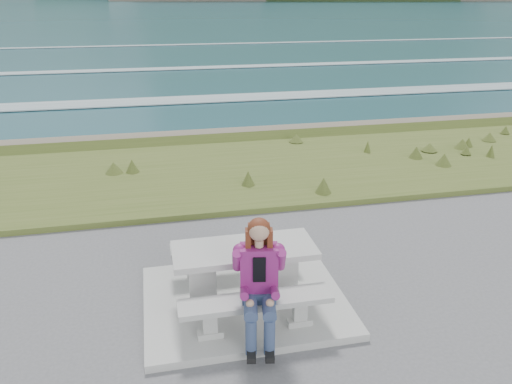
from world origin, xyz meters
TOP-DOWN VIEW (x-y plane):
  - concrete_slab at (0.00, 0.00)m, footprint 2.60×2.10m
  - picnic_table at (0.00, 0.00)m, footprint 1.80×0.75m
  - bench_landward at (0.00, -0.70)m, footprint 1.80×0.35m
  - bench_seaward at (0.00, 0.70)m, footprint 1.80×0.35m
  - grass_verge at (0.00, 5.00)m, footprint 160.00×4.50m
  - shore_drop at (0.00, 7.90)m, footprint 160.00×0.80m
  - ocean at (0.00, 25.09)m, footprint 1600.00×1600.00m
  - seated_woman at (0.01, -0.84)m, footprint 0.53×0.79m

SIDE VIEW (x-z plane):
  - ocean at x=0.00m, z-range -1.79..-1.70m
  - grass_verge at x=0.00m, z-range -0.11..0.11m
  - shore_drop at x=0.00m, z-range -1.10..1.10m
  - concrete_slab at x=0.00m, z-range 0.00..0.10m
  - bench_landward at x=0.00m, z-range 0.22..0.67m
  - bench_seaward at x=0.00m, z-range 0.22..0.67m
  - seated_woman at x=0.01m, z-range -0.09..1.36m
  - picnic_table at x=0.00m, z-range 0.31..1.06m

